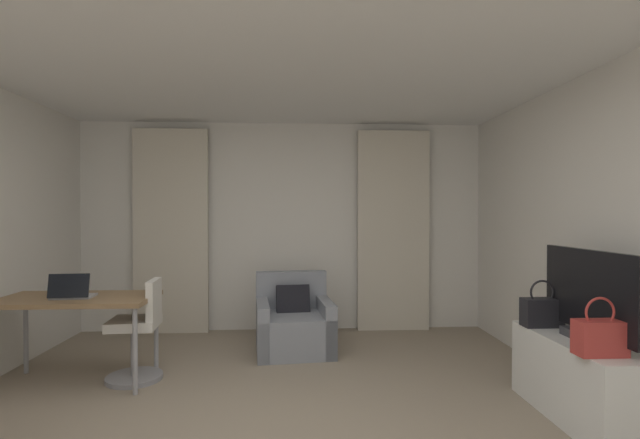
# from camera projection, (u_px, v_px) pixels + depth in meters

# --- Properties ---
(wall_window) EXTENTS (5.12, 0.06, 2.60)m
(wall_window) POSITION_uv_depth(u_px,v_px,m) (284.00, 226.00, 5.76)
(wall_window) COLOR silver
(wall_window) RESTS_ON ground
(ceiling) EXTENTS (5.12, 6.12, 0.06)m
(ceiling) POSITION_uv_depth(u_px,v_px,m) (269.00, 19.00, 2.72)
(ceiling) COLOR white
(ceiling) RESTS_ON wall_left
(curtain_left_panel) EXTENTS (0.90, 0.06, 2.50)m
(curtain_left_panel) POSITION_uv_depth(u_px,v_px,m) (171.00, 231.00, 5.56)
(curtain_left_panel) COLOR beige
(curtain_left_panel) RESTS_ON ground
(curtain_right_panel) EXTENTS (0.90, 0.06, 2.50)m
(curtain_right_panel) POSITION_uv_depth(u_px,v_px,m) (393.00, 231.00, 5.70)
(curtain_right_panel) COLOR beige
(curtain_right_panel) RESTS_ON ground
(armchair) EXTENTS (0.87, 0.88, 0.81)m
(armchair) POSITION_uv_depth(u_px,v_px,m) (294.00, 325.00, 4.86)
(armchair) COLOR gray
(armchair) RESTS_ON ground
(desk) EXTENTS (1.28, 0.65, 0.75)m
(desk) POSITION_uv_depth(u_px,v_px,m) (77.00, 304.00, 3.91)
(desk) COLOR olive
(desk) RESTS_ON ground
(desk_chair) EXTENTS (0.48, 0.48, 0.88)m
(desk_chair) POSITION_uv_depth(u_px,v_px,m) (139.00, 335.00, 4.00)
(desk_chair) COLOR gray
(desk_chair) RESTS_ON ground
(laptop) EXTENTS (0.34, 0.27, 0.22)m
(laptop) POSITION_uv_depth(u_px,v_px,m) (72.00, 293.00, 3.84)
(laptop) COLOR #ADADB2
(laptop) RESTS_ON desk
(tv_console) EXTENTS (0.51, 1.14, 0.57)m
(tv_console) POSITION_uv_depth(u_px,v_px,m) (585.00, 379.00, 3.22)
(tv_console) COLOR white
(tv_console) RESTS_ON ground
(tv_flatscreen) EXTENTS (0.20, 0.99, 0.64)m
(tv_flatscreen) POSITION_uv_depth(u_px,v_px,m) (588.00, 298.00, 3.19)
(tv_flatscreen) COLOR #333338
(tv_flatscreen) RESTS_ON tv_console
(handbag_primary) EXTENTS (0.30, 0.14, 0.37)m
(handbag_primary) POSITION_uv_depth(u_px,v_px,m) (542.00, 311.00, 3.58)
(handbag_primary) COLOR black
(handbag_primary) RESTS_ON tv_console
(handbag_secondary) EXTENTS (0.30, 0.14, 0.37)m
(handbag_secondary) POSITION_uv_depth(u_px,v_px,m) (600.00, 336.00, 2.85)
(handbag_secondary) COLOR #B73833
(handbag_secondary) RESTS_ON tv_console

